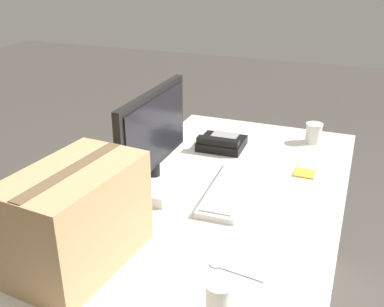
{
  "coord_description": "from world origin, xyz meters",
  "views": [
    {
      "loc": [
        -1.39,
        -0.44,
        1.61
      ],
      "look_at": [
        0.07,
        0.13,
        0.91
      ],
      "focal_mm": 42.0,
      "sensor_mm": 36.0,
      "label": 1
    }
  ],
  "objects": [
    {
      "name": "spoon",
      "position": [
        -0.36,
        -0.16,
        0.76
      ],
      "size": [
        0.04,
        0.17,
        0.0
      ],
      "rotation": [
        0.0,
        0.0,
        1.45
      ],
      "color": "#B2B2B7",
      "rests_on": "office_desk"
    },
    {
      "name": "desk_phone",
      "position": [
        0.5,
        0.14,
        0.78
      ],
      "size": [
        0.2,
        0.21,
        0.07
      ],
      "rotation": [
        0.0,
        0.0,
        0.03
      ],
      "color": "black",
      "rests_on": "office_desk"
    },
    {
      "name": "sticky_note_pad",
      "position": [
        0.36,
        -0.27,
        0.76
      ],
      "size": [
        0.08,
        0.08,
        0.01
      ],
      "color": "gold",
      "rests_on": "office_desk"
    },
    {
      "name": "office_desk",
      "position": [
        0.0,
        0.0,
        0.38
      ],
      "size": [
        1.8,
        0.9,
        0.76
      ],
      "color": "beige",
      "rests_on": "ground_plane"
    },
    {
      "name": "monitor",
      "position": [
        0.04,
        0.27,
        0.91
      ],
      "size": [
        0.53,
        0.22,
        0.39
      ],
      "color": "white",
      "rests_on": "office_desk"
    },
    {
      "name": "paper_cup_left",
      "position": [
        -0.55,
        -0.19,
        0.81
      ],
      "size": [
        0.07,
        0.07,
        0.11
      ],
      "color": "white",
      "rests_on": "office_desk"
    },
    {
      "name": "keyboard",
      "position": [
        0.1,
        -0.02,
        0.77
      ],
      "size": [
        0.46,
        0.16,
        0.03
      ],
      "rotation": [
        0.0,
        0.0,
        0.04
      ],
      "color": "silver",
      "rests_on": "office_desk"
    },
    {
      "name": "cardboard_box",
      "position": [
        -0.48,
        0.27,
        0.91
      ],
      "size": [
        0.44,
        0.29,
        0.31
      ],
      "rotation": [
        0.0,
        0.0,
        -0.09
      ],
      "color": "tan",
      "rests_on": "office_desk"
    },
    {
      "name": "paper_cup_right",
      "position": [
        0.73,
        -0.26,
        0.8
      ],
      "size": [
        0.08,
        0.08,
        0.1
      ],
      "color": "white",
      "rests_on": "office_desk"
    }
  ]
}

